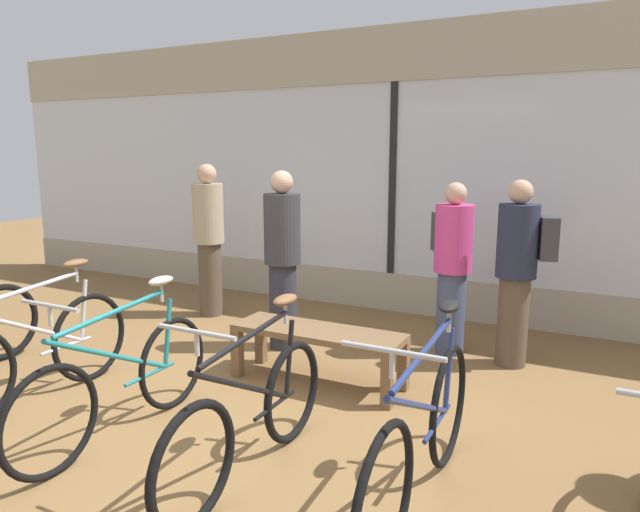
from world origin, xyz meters
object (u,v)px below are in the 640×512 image
bicycle_center_right (251,416)px  bicycle_right (423,438)px  customer_mid_floor (282,257)px  customer_near_bench (209,237)px  customer_by_window (518,268)px  bicycle_center_left (121,381)px  display_bench (318,339)px  customer_near_rack (452,263)px  bicycle_left (36,352)px

bicycle_center_right → bicycle_right: 0.97m
customer_mid_floor → customer_near_bench: 1.42m
bicycle_right → customer_by_window: bearing=87.5°
bicycle_right → customer_near_bench: bearing=143.2°
bicycle_center_left → customer_mid_floor: size_ratio=1.01×
display_bench → customer_mid_floor: (-0.68, 0.61, 0.51)m
bicycle_right → display_bench: (-1.24, 1.23, -0.04)m
customer_near_rack → display_bench: bearing=-122.2°
customer_near_rack → customer_by_window: size_ratio=0.98×
bicycle_left → bicycle_right: 2.92m
bicycle_right → display_bench: bicycle_right is taller
bicycle_right → customer_by_window: size_ratio=1.12×
bicycle_center_right → customer_near_bench: bearing=131.6°
bicycle_right → display_bench: bearing=135.3°
bicycle_center_left → bicycle_center_right: 1.02m
bicycle_center_right → display_bench: 1.39m
bicycle_center_left → customer_mid_floor: customer_mid_floor is taller
bicycle_left → customer_near_rack: customer_near_rack is taller
customer_near_rack → customer_mid_floor: bearing=-157.7°
bicycle_left → customer_by_window: customer_by_window is taller
customer_by_window → customer_near_bench: (-3.32, 0.05, 0.03)m
customer_mid_floor → customer_near_bench: (-1.30, 0.57, 0.02)m
bicycle_center_left → customer_near_bench: 2.87m
bicycle_left → customer_mid_floor: (1.00, 1.88, 0.48)m
customer_by_window → customer_near_rack: bearing=173.3°
bicycle_left → customer_near_bench: (-0.30, 2.45, 0.50)m
customer_by_window → customer_near_bench: bearing=179.2°
bicycle_left → customer_mid_floor: bearing=62.0°
customer_by_window → customer_mid_floor: 2.09m
bicycle_center_left → customer_by_window: size_ratio=1.05×
customer_mid_floor → customer_near_bench: size_ratio=0.98×
bicycle_left → bicycle_center_right: bicycle_left is taller
display_bench → customer_near_rack: 1.50m
bicycle_left → display_bench: bearing=37.0°
bicycle_center_left → customer_by_window: (2.09, 2.49, 0.49)m
bicycle_center_left → bicycle_center_right: (1.02, -0.01, -0.01)m
bicycle_center_right → bicycle_right: (0.96, 0.14, 0.04)m
bicycle_center_left → customer_mid_floor: bearing=88.3°
bicycle_center_left → display_bench: bicycle_center_left is taller
customer_mid_floor → bicycle_center_right: bearing=-64.1°
bicycle_left → bicycle_center_left: bicycle_left is taller
bicycle_left → customer_near_bench: 2.52m
customer_near_bench → customer_mid_floor: bearing=-23.7°
customer_by_window → customer_mid_floor: customer_mid_floor is taller
bicycle_right → customer_near_rack: 2.51m
customer_near_bench → customer_by_window: bearing=-0.8°
display_bench → customer_near_bench: size_ratio=0.82×
bicycle_right → bicycle_center_left: bearing=-176.3°
customer_by_window → customer_mid_floor: (-2.03, -0.52, 0.01)m
bicycle_center_right → customer_by_window: bearing=66.8°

